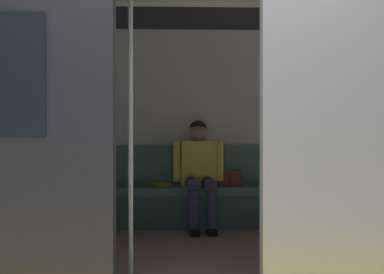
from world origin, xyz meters
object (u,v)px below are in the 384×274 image
(bench_seat, at_px, (183,196))
(grab_pole_door, at_px, (131,123))
(train_car, at_px, (178,74))
(book, at_px, (162,184))
(handbag, at_px, (230,178))
(person_seated, at_px, (199,167))

(bench_seat, distance_m, grab_pole_door, 2.04)
(train_car, bearing_deg, book, -81.53)
(handbag, bearing_deg, bench_seat, 7.83)
(train_car, distance_m, grab_pole_door, 0.96)
(bench_seat, bearing_deg, book, -20.79)
(person_seated, xyz_separation_m, handbag, (-0.35, -0.12, -0.14))
(train_car, distance_m, book, 1.60)
(person_seated, distance_m, grab_pole_door, 1.94)
(bench_seat, distance_m, book, 0.27)
(book, bearing_deg, bench_seat, 134.71)
(train_car, xyz_separation_m, grab_pole_door, (0.34, 0.78, -0.45))
(train_car, bearing_deg, person_seated, -102.95)
(train_car, height_order, bench_seat, train_car)
(bench_seat, xyz_separation_m, person_seated, (-0.18, 0.05, 0.33))
(person_seated, relative_size, book, 5.37)
(handbag, height_order, grab_pole_door, grab_pole_door)
(train_car, distance_m, handbag, 1.64)
(train_car, relative_size, person_seated, 5.42)
(train_car, distance_m, bench_seat, 1.62)
(train_car, xyz_separation_m, book, (0.17, -1.16, -1.09))
(train_car, relative_size, book, 29.09)
(handbag, bearing_deg, person_seated, 19.64)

